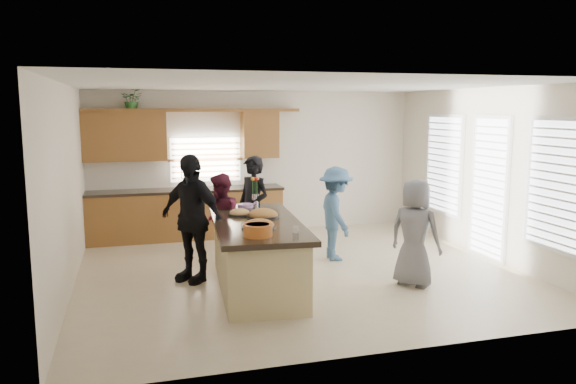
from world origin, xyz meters
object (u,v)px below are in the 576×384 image
object	(u,v)px
island	(257,256)
woman_right_back	(336,213)
woman_left_back	(253,209)
woman_left_mid	(220,222)
salad_bowl	(258,229)
woman_left_front	(191,218)
woman_right_front	(415,233)

from	to	relation	value
island	woman_right_back	world-z (taller)	woman_right_back
woman_left_back	woman_left_mid	size ratio (longest dim) A/B	1.15
island	salad_bowl	xyz separation A→B (m)	(-0.19, -0.92, 0.58)
woman_left_back	woman_left_front	bearing A→B (deg)	-85.37
woman_left_back	woman_right_back	size ratio (longest dim) A/B	1.12
woman_right_back	woman_right_front	world-z (taller)	woman_right_back
salad_bowl	woman_right_front	world-z (taller)	woman_right_front
woman_right_front	woman_left_mid	bearing A→B (deg)	20.52
woman_left_mid	salad_bowl	bearing A→B (deg)	10.12
woman_left_front	woman_right_back	world-z (taller)	woman_left_front
woman_left_back	woman_right_front	bearing A→B (deg)	12.09
island	woman_right_back	xyz separation A→B (m)	(1.57, 1.10, 0.31)
salad_bowl	woman_right_back	bearing A→B (deg)	48.93
island	woman_left_mid	distance (m)	1.13
woman_left_front	woman_right_front	bearing A→B (deg)	28.08
woman_right_front	salad_bowl	bearing A→B (deg)	62.79
salad_bowl	woman_left_front	bearing A→B (deg)	113.09
salad_bowl	woman_right_back	size ratio (longest dim) A/B	0.23
woman_left_front	woman_right_front	distance (m)	3.16
salad_bowl	woman_right_front	bearing A→B (deg)	10.30
woman_left_front	woman_right_back	size ratio (longest dim) A/B	1.20
woman_left_back	woman_left_mid	world-z (taller)	woman_left_back
woman_right_front	woman_right_back	bearing A→B (deg)	-17.87
woman_left_back	woman_left_front	distance (m)	1.36
island	woman_left_mid	xyz separation A→B (m)	(-0.33, 1.04, 0.29)
woman_left_back	woman_left_mid	xyz separation A→B (m)	(-0.59, -0.35, -0.11)
salad_bowl	woman_right_back	distance (m)	2.69
woman_left_mid	woman_right_front	size ratio (longest dim) A/B	0.99
woman_right_back	woman_right_front	distance (m)	1.70
island	woman_left_front	xyz separation A→B (m)	(-0.82, 0.57, 0.47)
woman_left_back	woman_left_front	size ratio (longest dim) A/B	0.93
woman_left_mid	woman_left_front	xyz separation A→B (m)	(-0.49, -0.47, 0.17)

